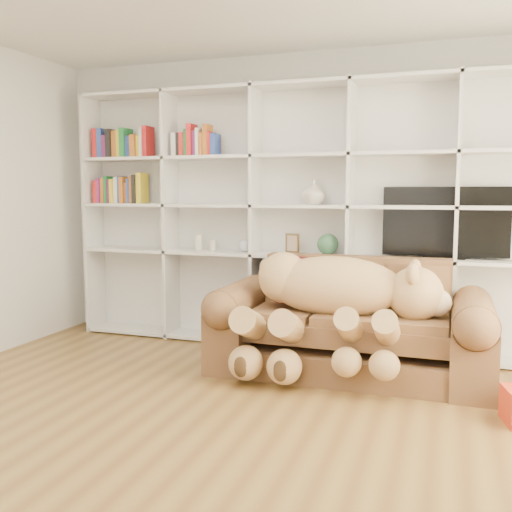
% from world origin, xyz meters
% --- Properties ---
extents(floor, '(5.00, 5.00, 0.00)m').
position_xyz_m(floor, '(0.00, 0.00, 0.00)').
color(floor, brown).
rests_on(floor, ground).
extents(wall_back, '(5.00, 0.02, 2.70)m').
position_xyz_m(wall_back, '(0.00, 2.50, 1.35)').
color(wall_back, silver).
rests_on(wall_back, floor).
extents(bookshelf, '(4.43, 0.35, 2.40)m').
position_xyz_m(bookshelf, '(-0.24, 2.36, 1.31)').
color(bookshelf, silver).
rests_on(bookshelf, floor).
extents(sofa, '(2.13, 0.92, 0.90)m').
position_xyz_m(sofa, '(0.55, 1.69, 0.34)').
color(sofa, brown).
rests_on(sofa, floor).
extents(teddy_bear, '(1.56, 0.86, 0.90)m').
position_xyz_m(teddy_bear, '(0.45, 1.51, 0.62)').
color(teddy_bear, tan).
rests_on(teddy_bear, sofa).
extents(throw_pillow, '(0.48, 0.38, 0.45)m').
position_xyz_m(throw_pillow, '(0.11, 1.84, 0.67)').
color(throw_pillow, maroon).
rests_on(throw_pillow, sofa).
extents(tv, '(1.03, 0.18, 0.61)m').
position_xyz_m(tv, '(1.23, 2.35, 1.16)').
color(tv, black).
rests_on(tv, bookshelf).
extents(picture_frame, '(0.14, 0.07, 0.17)m').
position_xyz_m(picture_frame, '(-0.09, 2.30, 0.96)').
color(picture_frame, '#51381B').
rests_on(picture_frame, bookshelf).
extents(green_vase, '(0.19, 0.19, 0.19)m').
position_xyz_m(green_vase, '(0.24, 2.30, 0.96)').
color(green_vase, '#305E3E').
rests_on(green_vase, bookshelf).
extents(figurine_tall, '(0.09, 0.09, 0.15)m').
position_xyz_m(figurine_tall, '(-1.03, 2.30, 0.94)').
color(figurine_tall, beige).
rests_on(figurine_tall, bookshelf).
extents(figurine_short, '(0.06, 0.06, 0.11)m').
position_xyz_m(figurine_short, '(-0.88, 2.30, 0.92)').
color(figurine_short, beige).
rests_on(figurine_short, bookshelf).
extents(snow_globe, '(0.11, 0.11, 0.11)m').
position_xyz_m(snow_globe, '(-0.55, 2.30, 0.93)').
color(snow_globe, white).
rests_on(snow_globe, bookshelf).
extents(shelf_vase, '(0.26, 0.26, 0.22)m').
position_xyz_m(shelf_vase, '(0.11, 2.30, 1.42)').
color(shelf_vase, beige).
rests_on(shelf_vase, bookshelf).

